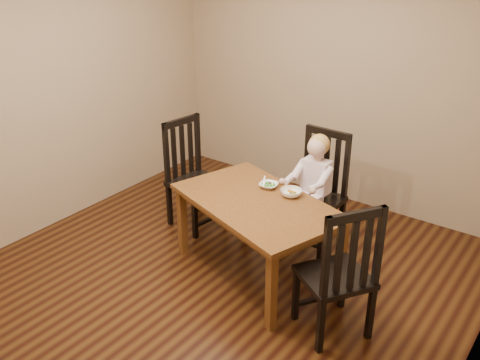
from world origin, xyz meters
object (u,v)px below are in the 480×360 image
Objects in this scene: dining_table at (257,210)px; chair_left at (192,176)px; chair_child at (317,192)px; chair_right at (339,274)px; bowl_peas at (269,185)px; toddler at (315,180)px; bowl_veg at (291,193)px.

chair_left is (-1.03, 0.37, -0.10)m from dining_table.
chair_right is (0.76, -1.07, -0.00)m from chair_child.
dining_table is 1.46× the size of chair_right.
chair_left is (-1.19, -0.40, -0.01)m from chair_child.
chair_right is at bearing -18.00° from dining_table.
bowl_peas is (-0.98, 0.57, 0.20)m from chair_right.
chair_child reaches higher than bowl_peas.
chair_right reaches higher than bowl_peas.
chair_right reaches higher than toddler.
toddler is (-0.76, 1.01, 0.15)m from chair_right.
chair_left is 1.00m from bowl_peas.
bowl_veg is (1.22, -0.12, 0.21)m from chair_left.
toddler is (0.16, 0.71, 0.05)m from dining_table.
dining_table is at bearing -76.68° from bowl_peas.
dining_table is at bearing 78.27° from chair_left.
toddler is at bearing 77.51° from dining_table.
toddler is 3.60× the size of bowl_peas.
bowl_peas reaches higher than dining_table.
toddler is at bearing 69.96° from chair_right.
dining_table is 8.93× the size of bowl_veg.
bowl_peas is at bearing 64.59° from toddler.
chair_child is 1.93× the size of toddler.
toddler is at bearing 90.00° from chair_child.
chair_left is at bearing 17.41° from toddler.
bowl_veg is (0.02, -0.46, 0.06)m from toddler.
bowl_peas is (-0.22, -0.49, 0.20)m from chair_child.
bowl_veg is at bearing 86.48° from chair_right.
chair_left reaches higher than dining_table.
dining_table is 0.79m from chair_child.
chair_child is at bearing 78.30° from dining_table.
dining_table is at bearing 78.89° from toddler.
chair_left is at bearing 19.86° from chair_child.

